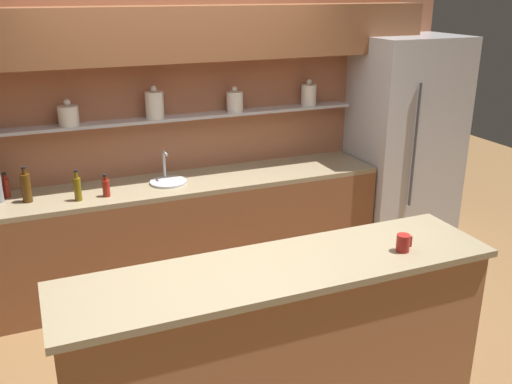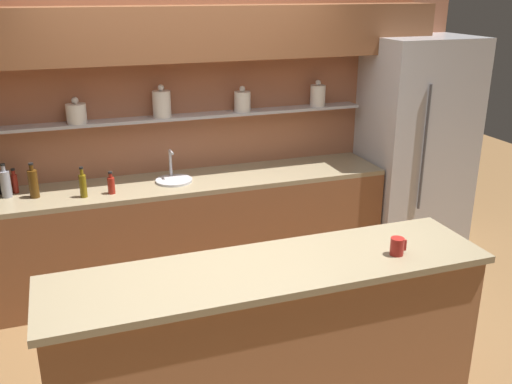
# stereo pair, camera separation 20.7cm
# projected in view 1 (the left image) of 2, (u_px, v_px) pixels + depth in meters

# --- Properties ---
(ground_plane) EXTENTS (12.00, 12.00, 0.00)m
(ground_plane) POSITION_uv_depth(u_px,v_px,m) (241.00, 359.00, 3.96)
(ground_plane) COLOR brown
(back_wall_unit) EXTENTS (5.20, 0.44, 2.60)m
(back_wall_unit) POSITION_uv_depth(u_px,v_px,m) (173.00, 99.00, 4.76)
(back_wall_unit) COLOR #A86647
(back_wall_unit) RESTS_ON ground_plane
(back_counter_unit) EXTENTS (3.61, 0.62, 0.92)m
(back_counter_unit) POSITION_uv_depth(u_px,v_px,m) (171.00, 234.00, 4.82)
(back_counter_unit) COLOR brown
(back_counter_unit) RESTS_ON ground_plane
(island_counter) EXTENTS (2.45, 0.61, 1.02)m
(island_counter) POSITION_uv_depth(u_px,v_px,m) (280.00, 345.00, 3.24)
(island_counter) COLOR #99603D
(island_counter) RESTS_ON ground_plane
(refrigerator) EXTENTS (0.93, 0.73, 2.03)m
(refrigerator) POSITION_uv_depth(u_px,v_px,m) (404.00, 145.00, 5.43)
(refrigerator) COLOR #B7B7BC
(refrigerator) RESTS_ON ground_plane
(sink_fixture) EXTENTS (0.30, 0.30, 0.25)m
(sink_fixture) POSITION_uv_depth(u_px,v_px,m) (168.00, 180.00, 4.67)
(sink_fixture) COLOR #B7B7BC
(sink_fixture) RESTS_ON back_counter_unit
(bottle_oil_0) EXTENTS (0.05, 0.05, 0.24)m
(bottle_oil_0) POSITION_uv_depth(u_px,v_px,m) (78.00, 188.00, 4.26)
(bottle_oil_0) COLOR brown
(bottle_oil_0) RESTS_ON back_counter_unit
(bottle_spirit_1) EXTENTS (0.07, 0.07, 0.27)m
(bottle_spirit_1) POSITION_uv_depth(u_px,v_px,m) (26.00, 187.00, 4.22)
(bottle_spirit_1) COLOR #4C2D0C
(bottle_spirit_1) RESTS_ON back_counter_unit
(bottle_sauce_2) EXTENTS (0.06, 0.06, 0.18)m
(bottle_sauce_2) POSITION_uv_depth(u_px,v_px,m) (106.00, 187.00, 4.35)
(bottle_sauce_2) COLOR maroon
(bottle_sauce_2) RESTS_ON back_counter_unit
(bottle_sauce_4) EXTENTS (0.05, 0.05, 0.20)m
(bottle_sauce_4) POSITION_uv_depth(u_px,v_px,m) (6.00, 187.00, 4.32)
(bottle_sauce_4) COLOR maroon
(bottle_sauce_4) RESTS_ON back_counter_unit
(coffee_mug) EXTENTS (0.10, 0.08, 0.10)m
(coffee_mug) POSITION_uv_depth(u_px,v_px,m) (403.00, 243.00, 3.22)
(coffee_mug) COLOR maroon
(coffee_mug) RESTS_ON island_counter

